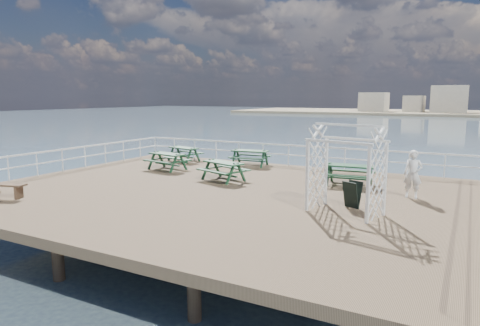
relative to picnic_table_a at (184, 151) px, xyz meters
name	(u,v)px	position (x,y,z in m)	size (l,w,h in m)	color
ground	(221,194)	(5.70, -5.50, -0.71)	(18.00, 14.00, 0.30)	brown
railing	(250,159)	(5.63, -2.93, 0.32)	(17.77, 13.76, 1.10)	white
picnic_table_a	(184,151)	(0.00, 0.00, 0.00)	(2.06, 1.80, 0.87)	#13361D
picnic_table_b	(250,154)	(3.99, 0.30, 0.03)	(2.05, 1.73, 0.91)	#13361D
picnic_table_c	(349,170)	(9.77, -2.16, 0.04)	(2.05, 1.72, 0.93)	#13361D
picnic_table_d	(167,158)	(0.96, -2.71, 0.03)	(2.11, 1.81, 0.92)	#13361D
picnic_table_e	(223,167)	(4.78, -3.76, 0.03)	(2.25, 2.01, 0.91)	#13361D
flat_bench_near	(2,187)	(-0.52, -10.22, -0.18)	(1.81, 0.91, 0.51)	brown
trellis_arbor	(345,174)	(10.70, -6.46, 0.66)	(2.42, 1.67, 2.74)	white
sandwich_board	(352,195)	(10.76, -5.71, -0.13)	(0.65, 0.58, 0.88)	black
person	(413,174)	(12.29, -3.31, 0.30)	(0.62, 0.41, 1.70)	silver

